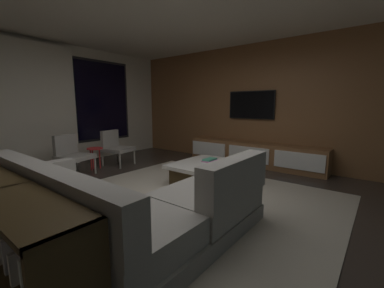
% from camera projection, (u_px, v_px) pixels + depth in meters
% --- Properties ---
extents(floor, '(9.20, 9.20, 0.00)m').
position_uv_depth(floor, '(172.00, 205.00, 3.32)').
color(floor, '#332B26').
extents(back_wall_with_window, '(6.60, 0.30, 2.70)m').
position_uv_depth(back_wall_with_window, '(45.00, 105.00, 5.27)').
color(back_wall_with_window, beige).
rests_on(back_wall_with_window, floor).
extents(media_wall, '(0.12, 7.80, 2.70)m').
position_uv_depth(media_wall, '(264.00, 105.00, 5.49)').
color(media_wall, brown).
rests_on(media_wall, floor).
extents(area_rug, '(3.20, 3.80, 0.01)m').
position_uv_depth(area_rug, '(193.00, 199.00, 3.53)').
color(area_rug, '#ADA391').
rests_on(area_rug, floor).
extents(sectional_couch, '(1.98, 2.50, 0.82)m').
position_uv_depth(sectional_couch, '(120.00, 209.00, 2.51)').
color(sectional_couch, gray).
rests_on(sectional_couch, floor).
extents(coffee_table, '(1.16, 1.16, 0.36)m').
position_uv_depth(coffee_table, '(210.00, 173.00, 4.18)').
color(coffee_table, '#3F2F18').
rests_on(coffee_table, floor).
extents(book_stack_on_coffee_table, '(0.27, 0.20, 0.05)m').
position_uv_depth(book_stack_on_coffee_table, '(210.00, 160.00, 4.34)').
color(book_stack_on_coffee_table, '#BA6D9E').
rests_on(book_stack_on_coffee_table, coffee_table).
extents(accent_chair_near_window, '(0.65, 0.66, 0.78)m').
position_uv_depth(accent_chair_near_window, '(115.00, 146.00, 5.53)').
color(accent_chair_near_window, '#B2ADA0').
rests_on(accent_chair_near_window, floor).
extents(accent_chair_by_curtain, '(0.66, 0.68, 0.78)m').
position_uv_depth(accent_chair_by_curtain, '(72.00, 153.00, 4.71)').
color(accent_chair_by_curtain, '#B2ADA0').
rests_on(accent_chair_by_curtain, floor).
extents(side_stool, '(0.32, 0.32, 0.46)m').
position_uv_depth(side_stool, '(95.00, 152.00, 5.13)').
color(side_stool, red).
rests_on(side_stool, floor).
extents(media_console, '(0.46, 3.10, 0.52)m').
position_uv_depth(media_console, '(254.00, 155.00, 5.47)').
color(media_console, brown).
rests_on(media_console, floor).
extents(mounted_tv, '(0.05, 1.09, 0.63)m').
position_uv_depth(mounted_tv, '(251.00, 105.00, 5.56)').
color(mounted_tv, black).
extents(console_table_behind_couch, '(0.40, 2.10, 0.74)m').
position_uv_depth(console_table_behind_couch, '(7.00, 229.00, 1.86)').
color(console_table_behind_couch, '#3F2F18').
rests_on(console_table_behind_couch, floor).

